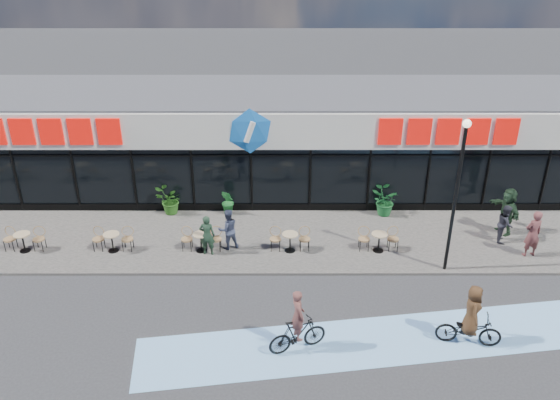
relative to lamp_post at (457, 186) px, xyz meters
name	(u,v)px	position (x,y,z in m)	size (l,w,h in m)	color
ground	(242,310)	(-7.14, -2.30, -3.38)	(120.00, 120.00, 0.00)	#28282B
sidewalk	(249,239)	(-7.14, 2.20, -3.33)	(44.00, 5.00, 0.10)	#605B55
bike_lane	(374,341)	(-3.14, -3.80, -3.38)	(14.00, 2.20, 0.01)	#77AEE2
building	(254,139)	(-7.14, 7.63, -1.05)	(30.60, 6.57, 4.75)	black
lamp_post	(457,186)	(0.00, 0.00, 0.00)	(0.28, 0.28, 5.58)	black
bistro_set_1	(24,239)	(-15.62, 1.33, -2.83)	(1.54, 0.62, 0.90)	tan
bistro_set_2	(113,239)	(-12.26, 1.33, -2.83)	(1.54, 0.62, 0.90)	tan
bistro_set_3	(201,239)	(-8.90, 1.33, -2.83)	(1.54, 0.62, 0.90)	tan
bistro_set_4	(290,239)	(-5.55, 1.33, -2.83)	(1.54, 0.62, 0.90)	tan
bistro_set_5	(379,239)	(-2.19, 1.33, -2.83)	(1.54, 0.62, 0.90)	tan
potted_plant_left	(169,201)	(-10.64, 4.33, -2.68)	(1.09, 0.94, 1.21)	#265819
potted_plant_mid	(228,202)	(-8.13, 4.29, -2.71)	(0.63, 0.51, 1.14)	#1B5F25
potted_plant_right	(383,201)	(-1.52, 4.25, -2.66)	(1.12, 0.97, 1.25)	#175224
patron_left	(207,235)	(-8.63, 1.04, -2.49)	(0.58, 0.38, 1.59)	#1B3121
patron_right	(228,229)	(-7.89, 1.48, -2.48)	(0.78, 0.61, 1.61)	#333A50
pedestrian_a	(507,211)	(3.09, 2.68, -2.32)	(1.79, 0.57, 1.93)	black
pedestrian_b	(505,224)	(2.80, 2.00, -2.52)	(0.74, 0.58, 1.53)	#22222B
pedestrian_c	(533,234)	(3.38, 0.92, -2.36)	(0.67, 0.44, 1.85)	brown
cyclist_a	(298,329)	(-5.42, -4.14, -2.65)	(1.84, 1.11, 2.05)	black
cyclist_b	(470,323)	(-0.40, -3.88, -2.65)	(1.96, 0.96, 2.01)	black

